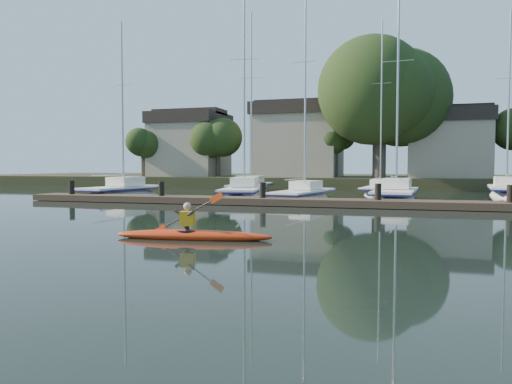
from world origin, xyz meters
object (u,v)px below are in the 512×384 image
(sailboat_6, at_px, (380,196))
(dock, at_px, (318,202))
(sailboat_2, at_px, (303,203))
(sailboat_5, at_px, (251,194))
(sailboat_0, at_px, (122,200))
(kayak, at_px, (192,233))
(sailboat_3, at_px, (396,204))
(sailboat_7, at_px, (506,199))
(sailboat_1, at_px, (244,201))

(sailboat_6, bearing_deg, dock, -94.13)
(dock, distance_m, sailboat_2, 4.73)
(sailboat_2, bearing_deg, sailboat_5, 134.49)
(sailboat_0, height_order, sailboat_5, sailboat_5)
(kayak, relative_size, sailboat_0, 0.35)
(kayak, relative_size, sailboat_6, 0.32)
(sailboat_0, relative_size, sailboat_6, 0.93)
(sailboat_2, distance_m, sailboat_6, 9.67)
(sailboat_3, bearing_deg, sailboat_6, 103.21)
(dock, bearing_deg, sailboat_5, 121.06)
(sailboat_6, bearing_deg, sailboat_7, 2.35)
(sailboat_1, xyz_separation_m, sailboat_3, (9.51, -0.01, -0.00))
(sailboat_1, distance_m, sailboat_7, 18.38)
(dock, xyz_separation_m, sailboat_5, (-7.62, 12.65, -0.40))
(sailboat_2, xyz_separation_m, sailboat_3, (5.44, 0.68, -0.03))
(kayak, xyz_separation_m, sailboat_7, (12.54, 25.24, -0.39))
(sailboat_7, bearing_deg, sailboat_5, -174.00)
(sailboat_7, bearing_deg, kayak, -110.10)
(sailboat_0, distance_m, sailboat_6, 18.91)
(sailboat_5, bearing_deg, kayak, -79.81)
(sailboat_3, bearing_deg, sailboat_5, 150.39)
(sailboat_0, height_order, sailboat_6, sailboat_6)
(sailboat_0, bearing_deg, sailboat_6, 35.78)
(sailboat_0, height_order, sailboat_7, sailboat_7)
(sailboat_5, bearing_deg, dock, -62.39)
(sailboat_1, bearing_deg, sailboat_3, -10.34)
(sailboat_2, bearing_deg, dock, -60.66)
(sailboat_3, distance_m, sailboat_5, 13.67)
(sailboat_1, distance_m, sailboat_3, 9.51)
(sailboat_1, distance_m, sailboat_2, 4.13)
(dock, height_order, sailboat_0, sailboat_0)
(sailboat_6, bearing_deg, sailboat_1, -129.06)
(kayak, height_order, dock, kayak)
(dock, height_order, sailboat_7, sailboat_7)
(dock, bearing_deg, kayak, -96.61)
(sailboat_0, xyz_separation_m, sailboat_6, (16.60, 9.06, 0.05))
(sailboat_0, bearing_deg, sailboat_3, 10.33)
(sailboat_6, bearing_deg, sailboat_5, -170.67)
(sailboat_1, relative_size, sailboat_2, 1.07)
(sailboat_2, bearing_deg, sailboat_0, -169.93)
(dock, relative_size, sailboat_5, 2.17)
(dock, bearing_deg, sailboat_1, 138.30)
(sailboat_1, xyz_separation_m, sailboat_2, (4.07, -0.70, 0.03))
(sailboat_0, distance_m, sailboat_3, 17.94)
(sailboat_0, bearing_deg, sailboat_1, 13.99)
(sailboat_5, bearing_deg, sailboat_1, -79.42)
(sailboat_3, xyz_separation_m, sailboat_7, (7.30, 7.45, 0.00))
(sailboat_0, xyz_separation_m, sailboat_1, (8.40, 1.01, 0.01))
(sailboat_7, bearing_deg, sailboat_0, -155.16)
(sailboat_0, distance_m, sailboat_1, 8.46)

